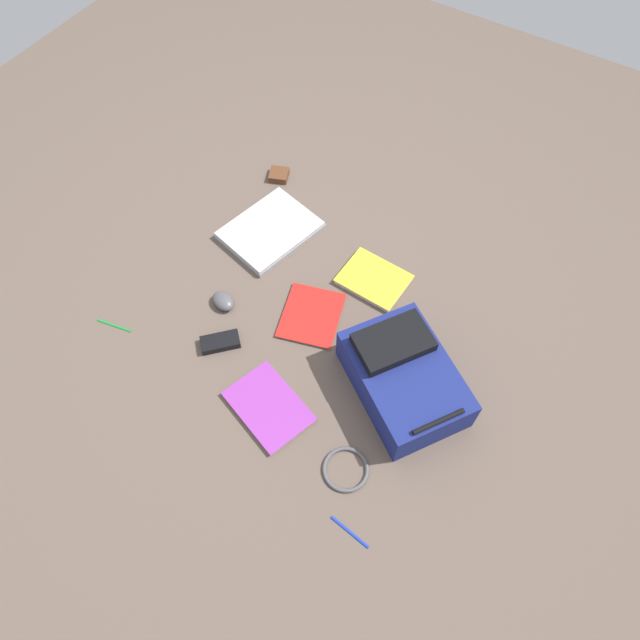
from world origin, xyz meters
The scene contains 12 objects.
ground_plane centered at (0.00, 0.00, 0.00)m, with size 4.13×4.13×0.00m, color brown.
backpack centered at (0.04, 0.40, 0.08)m, with size 0.48×0.52×0.19m.
laptop centered at (-0.28, -0.35, 0.02)m, with size 0.41×0.35×0.03m.
book_red centered at (0.34, 0.07, 0.01)m, with size 0.27×0.32×0.02m.
book_blue centered at (-0.03, -0.01, 0.01)m, with size 0.29×0.26×0.01m.
book_manual centered at (-0.29, 0.11, 0.01)m, with size 0.20×0.25×0.02m.
computer_mouse centered at (0.09, -0.31, 0.02)m, with size 0.07×0.09×0.04m, color #4C4C51.
cable_coil centered at (0.39, 0.39, 0.01)m, with size 0.15×0.15×0.01m, color #4C4C51.
power_brick centered at (0.23, -0.22, 0.01)m, with size 0.06×0.13×0.03m, color black.
pen_black centered at (0.38, -0.59, 0.00)m, with size 0.01×0.01×0.14m, color #198C33.
pen_blue centered at (0.54, 0.49, 0.00)m, with size 0.01×0.01×0.14m, color #1933B2.
earbud_pouch centered at (-0.55, -0.49, 0.01)m, with size 0.08×0.08×0.03m, color #59331E.
Camera 1 is at (0.90, 0.61, 1.82)m, focal length 33.04 mm.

